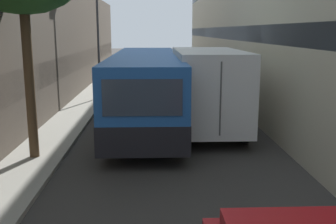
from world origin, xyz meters
The scene contains 6 objects.
ground_plane centered at (0.00, 15.00, 0.00)m, with size 150.00×150.00×0.00m, color #33302D.
sidewalk_left centered at (-4.03, 15.00, 0.06)m, with size 1.70×60.00×0.12m.
bus centered at (-0.75, 18.39, 1.54)m, with size 2.63×12.02×2.89m.
box_truck centered at (1.60, 17.63, 1.68)m, with size 2.39×7.71×3.11m.
panel_van centered at (-1.39, 29.81, 1.07)m, with size 1.96×4.32×1.91m.
street_lamp centered at (-3.43, 24.07, 5.32)m, with size 0.36×0.80×7.63m.
Camera 1 is at (-0.47, 2.19, 3.82)m, focal length 42.00 mm.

